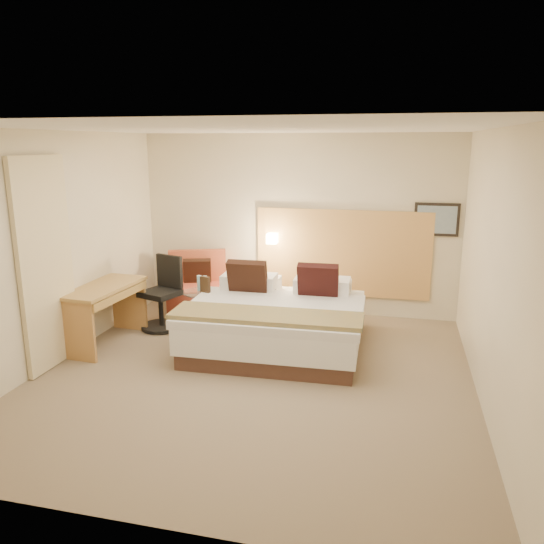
% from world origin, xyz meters
% --- Properties ---
extents(floor, '(4.80, 5.00, 0.02)m').
position_xyz_m(floor, '(0.00, 0.00, -0.01)').
color(floor, '#7B6A53').
rests_on(floor, ground).
extents(ceiling, '(4.80, 5.00, 0.02)m').
position_xyz_m(ceiling, '(0.00, 0.00, 2.71)').
color(ceiling, white).
rests_on(ceiling, floor).
extents(wall_back, '(4.80, 0.02, 2.70)m').
position_xyz_m(wall_back, '(0.00, 2.51, 1.35)').
color(wall_back, beige).
rests_on(wall_back, floor).
extents(wall_front, '(4.80, 0.02, 2.70)m').
position_xyz_m(wall_front, '(0.00, -2.51, 1.35)').
color(wall_front, beige).
rests_on(wall_front, floor).
extents(wall_left, '(0.02, 5.00, 2.70)m').
position_xyz_m(wall_left, '(-2.41, 0.00, 1.35)').
color(wall_left, beige).
rests_on(wall_left, floor).
extents(wall_right, '(0.02, 5.00, 2.70)m').
position_xyz_m(wall_right, '(2.41, 0.00, 1.35)').
color(wall_right, beige).
rests_on(wall_right, floor).
extents(headboard_panel, '(2.60, 0.04, 1.30)m').
position_xyz_m(headboard_panel, '(0.70, 2.47, 0.95)').
color(headboard_panel, tan).
rests_on(headboard_panel, wall_back).
extents(art_frame, '(0.62, 0.03, 0.47)m').
position_xyz_m(art_frame, '(2.02, 2.48, 1.50)').
color(art_frame, black).
rests_on(art_frame, wall_back).
extents(art_canvas, '(0.54, 0.01, 0.39)m').
position_xyz_m(art_canvas, '(2.02, 2.46, 1.50)').
color(art_canvas, gray).
rests_on(art_canvas, wall_back).
extents(lamp_arm, '(0.02, 0.12, 0.02)m').
position_xyz_m(lamp_arm, '(-0.35, 2.42, 1.15)').
color(lamp_arm, silver).
rests_on(lamp_arm, wall_back).
extents(lamp_shade, '(0.15, 0.15, 0.15)m').
position_xyz_m(lamp_shade, '(-0.35, 2.36, 1.15)').
color(lamp_shade, '#FFEDC6').
rests_on(lamp_shade, wall_back).
extents(curtain, '(0.06, 0.90, 2.42)m').
position_xyz_m(curtain, '(-2.36, -0.25, 1.22)').
color(curtain, beige).
rests_on(curtain, wall_left).
extents(bottle_a, '(0.08, 0.08, 0.21)m').
position_xyz_m(bottle_a, '(-1.10, 1.23, 0.70)').
color(bottle_a, '#9BD4F0').
rests_on(bottle_a, side_table).
extents(bottle_b, '(0.08, 0.08, 0.21)m').
position_xyz_m(bottle_b, '(-1.02, 1.22, 0.70)').
color(bottle_b, '#9CD8F2').
rests_on(bottle_b, side_table).
extents(menu_folder, '(0.15, 0.09, 0.23)m').
position_xyz_m(menu_folder, '(-0.97, 1.11, 0.71)').
color(menu_folder, '#342315').
rests_on(menu_folder, side_table).
extents(bed, '(2.23, 2.16, 1.06)m').
position_xyz_m(bed, '(0.06, 0.97, 0.34)').
color(bed, '#452B22').
rests_on(bed, floor).
extents(lounge_chair, '(1.09, 1.03, 0.93)m').
position_xyz_m(lounge_chair, '(-1.45, 2.03, 0.37)').
color(lounge_chair, tan).
rests_on(lounge_chair, floor).
extents(side_table, '(0.67, 0.67, 0.59)m').
position_xyz_m(side_table, '(-1.04, 1.18, 0.33)').
color(side_table, silver).
rests_on(side_table, floor).
extents(desk, '(0.66, 1.29, 0.78)m').
position_xyz_m(desk, '(-2.11, 0.50, 0.62)').
color(desk, '#A88042').
rests_on(desk, floor).
extents(desk_chair, '(0.72, 0.72, 1.01)m').
position_xyz_m(desk_chair, '(-1.66, 1.26, 0.42)').
color(desk_chair, black).
rests_on(desk_chair, floor).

